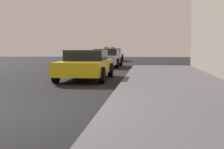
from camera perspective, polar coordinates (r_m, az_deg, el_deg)
ground_plane at (r=7.22m, az=-18.05°, el=-6.54°), size 80.00×80.00×0.00m
sidewalk at (r=6.66m, az=15.38°, el=-6.75°), size 4.00×32.00×0.15m
car_yellow at (r=14.08m, az=-4.61°, el=1.78°), size 2.05×4.49×1.27m
car_silver at (r=22.99m, az=-0.98°, el=2.97°), size 2.04×4.42×1.43m
car_white at (r=32.84m, az=0.13°, el=3.52°), size 1.95×4.04×1.43m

